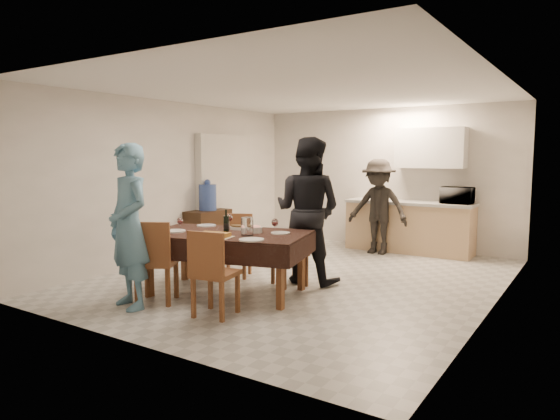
{
  "coord_description": "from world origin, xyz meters",
  "views": [
    {
      "loc": [
        3.48,
        -5.97,
        1.72
      ],
      "look_at": [
        -0.21,
        -0.3,
        0.98
      ],
      "focal_mm": 32.0,
      "sensor_mm": 36.0,
      "label": 1
    }
  ],
  "objects_px": {
    "dining_table": "(227,235)",
    "savoury_tart": "(213,235)",
    "water_pitcher": "(247,226)",
    "water_jug": "(208,197)",
    "wine_bottle": "(226,221)",
    "person_near": "(129,226)",
    "microwave": "(457,195)",
    "person_kitchen": "(378,207)",
    "person_far": "(308,210)",
    "console": "(208,232)"
  },
  "relations": [
    {
      "from": "water_pitcher",
      "to": "microwave",
      "type": "bearing_deg",
      "value": 69.41
    },
    {
      "from": "water_jug",
      "to": "dining_table",
      "type": "bearing_deg",
      "value": -43.58
    },
    {
      "from": "dining_table",
      "to": "savoury_tart",
      "type": "distance_m",
      "value": 0.4
    },
    {
      "from": "console",
      "to": "microwave",
      "type": "distance_m",
      "value": 4.31
    },
    {
      "from": "wine_bottle",
      "to": "water_pitcher",
      "type": "height_order",
      "value": "wine_bottle"
    },
    {
      "from": "wine_bottle",
      "to": "person_kitchen",
      "type": "xyz_separation_m",
      "value": [
        0.65,
        3.39,
        -0.08
      ]
    },
    {
      "from": "water_pitcher",
      "to": "person_far",
      "type": "xyz_separation_m",
      "value": [
        0.2,
        1.1,
        0.1
      ]
    },
    {
      "from": "savoury_tart",
      "to": "microwave",
      "type": "height_order",
      "value": "microwave"
    },
    {
      "from": "dining_table",
      "to": "water_pitcher",
      "type": "xyz_separation_m",
      "value": [
        0.35,
        -0.05,
        0.14
      ]
    },
    {
      "from": "wine_bottle",
      "to": "person_kitchen",
      "type": "relative_size",
      "value": 0.17
    },
    {
      "from": "wine_bottle",
      "to": "person_near",
      "type": "bearing_deg",
      "value": -114.44
    },
    {
      "from": "wine_bottle",
      "to": "water_pitcher",
      "type": "distance_m",
      "value": 0.41
    },
    {
      "from": "microwave",
      "to": "dining_table",
      "type": "bearing_deg",
      "value": 64.8
    },
    {
      "from": "dining_table",
      "to": "console",
      "type": "height_order",
      "value": "console"
    },
    {
      "from": "water_pitcher",
      "to": "person_near",
      "type": "distance_m",
      "value": 1.35
    },
    {
      "from": "water_pitcher",
      "to": "person_near",
      "type": "height_order",
      "value": "person_near"
    },
    {
      "from": "savoury_tart",
      "to": "microwave",
      "type": "xyz_separation_m",
      "value": [
        1.73,
        4.27,
        0.26
      ]
    },
    {
      "from": "dining_table",
      "to": "person_near",
      "type": "distance_m",
      "value": 1.2
    },
    {
      "from": "wine_bottle",
      "to": "microwave",
      "type": "height_order",
      "value": "microwave"
    },
    {
      "from": "savoury_tart",
      "to": "person_near",
      "type": "distance_m",
      "value": 0.94
    },
    {
      "from": "water_jug",
      "to": "wine_bottle",
      "type": "bearing_deg",
      "value": -43.54
    },
    {
      "from": "wine_bottle",
      "to": "savoury_tart",
      "type": "distance_m",
      "value": 0.47
    },
    {
      "from": "person_near",
      "to": "dining_table",
      "type": "bearing_deg",
      "value": 78.08
    },
    {
      "from": "dining_table",
      "to": "microwave",
      "type": "xyz_separation_m",
      "value": [
        1.83,
        3.89,
        0.32
      ]
    },
    {
      "from": "water_pitcher",
      "to": "person_far",
      "type": "height_order",
      "value": "person_far"
    },
    {
      "from": "water_jug",
      "to": "water_pitcher",
      "type": "distance_m",
      "value": 2.88
    },
    {
      "from": "savoury_tart",
      "to": "person_kitchen",
      "type": "relative_size",
      "value": 0.25
    },
    {
      "from": "dining_table",
      "to": "water_jug",
      "type": "bearing_deg",
      "value": 121.59
    },
    {
      "from": "savoury_tart",
      "to": "microwave",
      "type": "distance_m",
      "value": 4.61
    },
    {
      "from": "water_jug",
      "to": "person_near",
      "type": "bearing_deg",
      "value": -64.98
    },
    {
      "from": "console",
      "to": "microwave",
      "type": "relative_size",
      "value": 1.64
    },
    {
      "from": "console",
      "to": "person_near",
      "type": "height_order",
      "value": "person_near"
    },
    {
      "from": "water_jug",
      "to": "savoury_tart",
      "type": "bearing_deg",
      "value": -47.63
    },
    {
      "from": "microwave",
      "to": "person_far",
      "type": "relative_size",
      "value": 0.26
    },
    {
      "from": "water_pitcher",
      "to": "person_kitchen",
      "type": "distance_m",
      "value": 3.5
    },
    {
      "from": "console",
      "to": "water_jug",
      "type": "xyz_separation_m",
      "value": [
        0.0,
        0.0,
        0.61
      ]
    },
    {
      "from": "water_pitcher",
      "to": "water_jug",
      "type": "bearing_deg",
      "value": 140.5
    },
    {
      "from": "dining_table",
      "to": "person_far",
      "type": "xyz_separation_m",
      "value": [
        0.55,
        1.05,
        0.25
      ]
    },
    {
      "from": "person_kitchen",
      "to": "water_pitcher",
      "type": "bearing_deg",
      "value": -94.09
    },
    {
      "from": "person_kitchen",
      "to": "microwave",
      "type": "bearing_deg",
      "value": 20.11
    },
    {
      "from": "person_far",
      "to": "water_pitcher",
      "type": "bearing_deg",
      "value": 75.74
    },
    {
      "from": "savoury_tart",
      "to": "dining_table",
      "type": "bearing_deg",
      "value": 104.74
    },
    {
      "from": "person_far",
      "to": "person_kitchen",
      "type": "height_order",
      "value": "person_far"
    },
    {
      "from": "water_pitcher",
      "to": "person_far",
      "type": "relative_size",
      "value": 0.11
    },
    {
      "from": "water_jug",
      "to": "savoury_tart",
      "type": "distance_m",
      "value": 2.93
    },
    {
      "from": "person_near",
      "to": "person_far",
      "type": "height_order",
      "value": "person_far"
    },
    {
      "from": "water_jug",
      "to": "console",
      "type": "bearing_deg",
      "value": 0.0
    },
    {
      "from": "dining_table",
      "to": "savoury_tart",
      "type": "relative_size",
      "value": 5.22
    },
    {
      "from": "dining_table",
      "to": "console",
      "type": "xyz_separation_m",
      "value": [
        -1.87,
        1.78,
        -0.35
      ]
    },
    {
      "from": "wine_bottle",
      "to": "microwave",
      "type": "bearing_deg",
      "value": 63.91
    }
  ]
}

